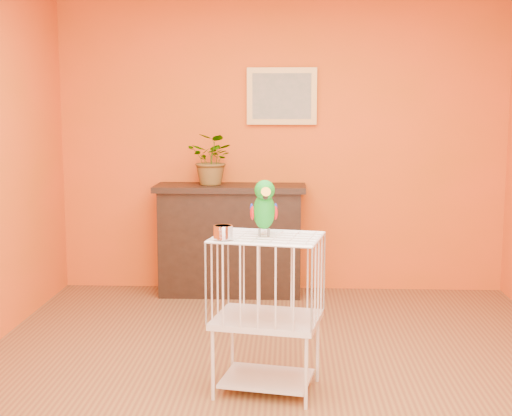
{
  "coord_description": "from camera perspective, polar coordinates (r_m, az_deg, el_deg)",
  "views": [
    {
      "loc": [
        0.07,
        -4.16,
        1.67
      ],
      "look_at": [
        -0.12,
        -0.17,
        1.09
      ],
      "focal_mm": 50.0,
      "sensor_mm": 36.0,
      "label": 1
    }
  ],
  "objects": [
    {
      "name": "ground",
      "position": [
        4.49,
        1.63,
        -13.63
      ],
      "size": [
        4.5,
        4.5,
        0.0
      ],
      "primitive_type": "plane",
      "color": "brown",
      "rests_on": "ground"
    },
    {
      "name": "room_shell",
      "position": [
        4.17,
        1.72,
        7.05
      ],
      "size": [
        4.5,
        4.5,
        4.5
      ],
      "color": "#EC4F16",
      "rests_on": "ground"
    },
    {
      "name": "console_cabinet",
      "position": [
        6.32,
        -2.07,
        -2.55
      ],
      "size": [
        1.32,
        0.47,
        0.98
      ],
      "color": "black",
      "rests_on": "ground"
    },
    {
      "name": "potted_plant",
      "position": [
        6.27,
        -3.44,
        3.47
      ],
      "size": [
        0.55,
        0.57,
        0.35
      ],
      "primitive_type": "imported",
      "rotation": [
        0.0,
        0.0,
        -0.4
      ],
      "color": "#26722D",
      "rests_on": "console_cabinet"
    },
    {
      "name": "framed_picture",
      "position": [
        6.38,
        2.08,
        8.93
      ],
      "size": [
        0.62,
        0.04,
        0.5
      ],
      "color": "#A97A3C",
      "rests_on": "room_shell"
    },
    {
      "name": "birdcage",
      "position": [
        4.18,
        0.89,
        -8.29
      ],
      "size": [
        0.67,
        0.57,
        0.92
      ],
      "rotation": [
        0.0,
        0.0,
        -0.19
      ],
      "color": "silver",
      "rests_on": "ground"
    },
    {
      "name": "feed_cup",
      "position": [
        3.97,
        -2.65,
        -1.95
      ],
      "size": [
        0.11,
        0.11,
        0.08
      ],
      "primitive_type": "cylinder",
      "color": "silver",
      "rests_on": "birdcage"
    },
    {
      "name": "parrot",
      "position": [
        4.07,
        0.65,
        0.06
      ],
      "size": [
        0.17,
        0.3,
        0.33
      ],
      "rotation": [
        0.0,
        0.0,
        0.12
      ],
      "color": "#59544C",
      "rests_on": "birdcage"
    }
  ]
}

